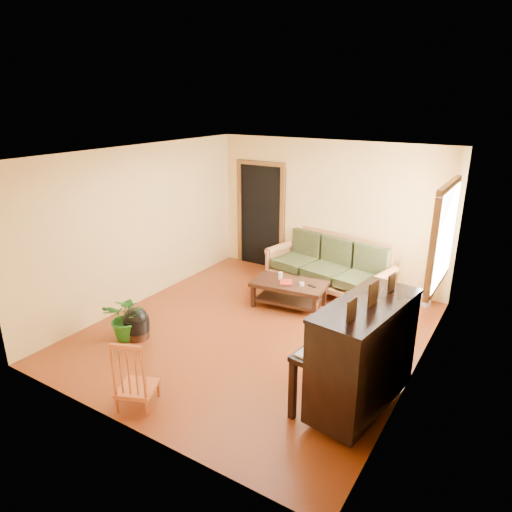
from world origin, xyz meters
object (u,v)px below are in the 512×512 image
Objects in this scene: armchair at (370,340)px; potted_plant at (127,317)px; piano at (363,357)px; footstool at (137,326)px; sofa at (327,264)px; ceramic_crock at (426,299)px; coffee_table at (289,294)px; red_chair at (136,372)px.

armchair is 3.36m from potted_plant.
footstool is at bearing -169.09° from piano.
sofa is 1.74m from ceramic_crock.
ceramic_crock is (0.22, 2.29, -0.27)m from armchair.
sofa is at bearing 61.97° from footstool.
coffee_table is at bearing 56.50° from footstool.
footstool is at bearing -171.26° from armchair.
piano reaches higher than ceramic_crock.
piano is at bearing 8.02° from red_chair.
ceramic_crock is (2.17, 4.41, -0.32)m from red_chair.
armchair is 0.92m from piano.
coffee_table is 1.39× the size of red_chair.
sofa is 10.27× the size of ceramic_crock.
coffee_table is 0.82× the size of piano.
coffee_table is at bearing -93.46° from sofa.
armchair is at bearing 19.40° from potted_plant.
piano is (1.65, -2.87, 0.16)m from sofa.
sofa reaches higher than coffee_table.
ceramic_crock is 4.81m from potted_plant.
armchair reaches higher than coffee_table.
sofa is 1.56× the size of piano.
footstool is 1.69× the size of ceramic_crock.
piano is at bearing 3.15° from footstool.
piano is 3.39m from potted_plant.
sofa is 1.04m from coffee_table.
footstool is at bearing 113.66° from red_chair.
sofa is 3.00× the size of armchair.
armchair is (1.71, -1.05, 0.16)m from coffee_table.
potted_plant reaches higher than coffee_table.
piano reaches higher than armchair.
sofa reaches higher than armchair.
ceramic_crock is at bearing 32.87° from coffee_table.
armchair is (1.46, -2.02, -0.11)m from sofa.
piano is (0.19, -0.86, 0.27)m from armchair.
ceramic_crock is at bearing 45.16° from potted_plant.
red_chair is at bearing -94.32° from coffee_table.
armchair is 3.42× the size of ceramic_crock.
sofa is at bearing 60.66° from red_chair.
armchair is 0.52× the size of piano.
footstool is at bearing -107.20° from sofa.
coffee_table is 3.19m from red_chair.
red_chair is (-0.24, -3.17, 0.21)m from coffee_table.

